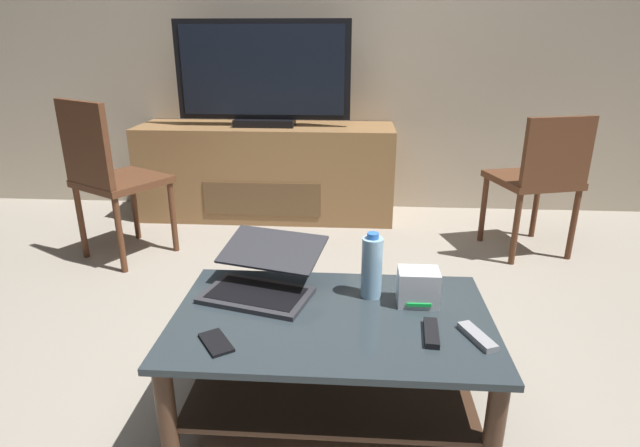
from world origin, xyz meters
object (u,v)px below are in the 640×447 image
Objects in this scene: side_chair at (108,172)px; cell_phone at (216,343)px; water_bottle_near at (372,267)px; television at (263,76)px; coffee_table at (332,346)px; laptop at (263,276)px; media_cabinet at (267,171)px; soundbar_remote at (477,336)px; tv_remote at (431,333)px; dining_chair at (540,176)px; router_box at (418,287)px.

cell_phone is (1.01, -1.46, -0.15)m from side_chair.
television is at bearing 110.03° from water_bottle_near.
coffee_table is at bearing -131.56° from water_bottle_near.
side_chair is at bearing 134.93° from laptop.
television reaches higher than media_cabinet.
side_chair is 1.55m from laptop.
side_chair reaches higher than soundbar_remote.
cell_phone is 0.81m from soundbar_remote.
side_chair is 1.78m from cell_phone.
water_bottle_near reaches higher than tv_remote.
soundbar_remote is at bearing -113.70° from dining_chair.
router_box reaches higher than coffee_table.
media_cabinet reaches higher than router_box.
media_cabinet is 3.94× the size of laptop.
laptop is 2.92× the size of tv_remote.
coffee_table is 1.13× the size of side_chair.
side_chair is at bearing 90.07° from cell_phone.
side_chair is 6.84× the size of cell_phone.
water_bottle_near is at bearing 131.08° from tv_remote.
water_bottle_near is 1.76× the size of cell_phone.
dining_chair reaches higher than laptop.
router_box is 0.89× the size of soundbar_remote.
dining_chair reaches higher than soundbar_remote.
side_chair reaches higher than dining_chair.
coffee_table is 1.87m from side_chair.
side_chair is at bearing -174.66° from dining_chair.
side_chair is 2.16m from tv_remote.
coffee_table is 0.49m from soundbar_remote.
router_box is at bearing 19.94° from coffee_table.
router_box is 1.02× the size of cell_phone.
dining_chair reaches higher than tv_remote.
laptop is 0.65m from tv_remote.
cell_phone is at bearing -144.51° from water_bottle_near.
router_box is 0.58× the size of water_bottle_near.
tv_remote is at bearing -83.87° from router_box.
television is 1.40× the size of dining_chair.
coffee_table is at bearing -74.67° from television.
water_bottle_near is at bearing 164.72° from router_box.
tv_remote is at bearing -117.92° from dining_chair.
coffee_table is at bearing -127.92° from dining_chair.
media_cabinet is at bearing 113.41° from router_box.
water_bottle_near is at bearing 118.74° from soundbar_remote.
side_chair reaches higher than tv_remote.
water_bottle_near reaches higher than coffee_table.
tv_remote is at bearing -53.81° from water_bottle_near.
soundbar_remote is at bearing -39.07° from water_bottle_near.
side_chair is 6.74× the size of router_box.
media_cabinet is 2.11m from water_bottle_near.
laptop is at bearing 136.56° from soundbar_remote.
tv_remote and soundbar_remote have the same top height.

